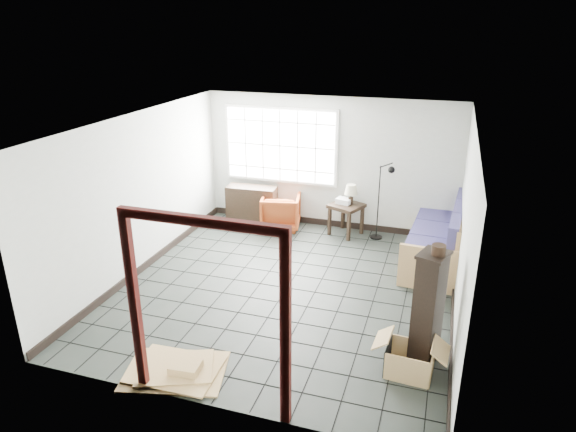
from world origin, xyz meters
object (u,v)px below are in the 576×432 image
(armchair, at_px, (281,210))
(side_table, at_px, (346,210))
(futon_sofa, at_px, (441,240))
(tall_shelf, at_px, (428,309))

(armchair, xyz_separation_m, side_table, (1.31, 0.05, 0.13))
(futon_sofa, xyz_separation_m, tall_shelf, (-0.07, -2.99, 0.36))
(futon_sofa, relative_size, armchair, 3.19)
(side_table, relative_size, tall_shelf, 0.50)
(side_table, bearing_deg, armchair, -177.69)
(armchair, distance_m, tall_shelf, 4.71)
(futon_sofa, bearing_deg, side_table, 163.60)
(tall_shelf, bearing_deg, futon_sofa, 107.28)
(tall_shelf, bearing_deg, armchair, 148.86)
(armchair, relative_size, side_table, 1.03)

